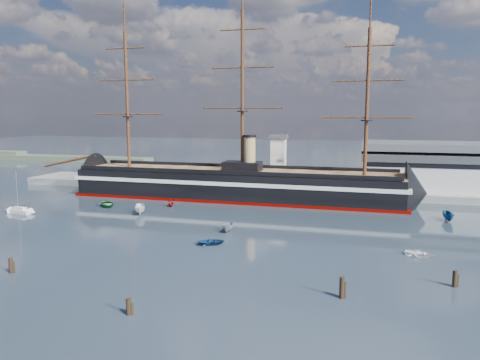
# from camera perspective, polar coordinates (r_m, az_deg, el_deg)

# --- Properties ---
(ground) EXTENTS (600.00, 600.00, 0.00)m
(ground) POSITION_cam_1_polar(r_m,az_deg,el_deg) (107.70, -0.29, -4.33)
(ground) COLOR #1A252D
(ground) RESTS_ON ground
(quay) EXTENTS (180.00, 18.00, 2.00)m
(quay) POSITION_cam_1_polar(r_m,az_deg,el_deg) (140.35, 7.69, -1.45)
(quay) COLOR slate
(quay) RESTS_ON ground
(warehouse) EXTENTS (63.00, 21.00, 11.60)m
(warehouse) POSITION_cam_1_polar(r_m,az_deg,el_deg) (144.91, 27.14, 1.21)
(warehouse) COLOR #B7BABC
(warehouse) RESTS_ON ground
(quay_tower) EXTENTS (5.00, 5.00, 15.00)m
(quay_tower) POSITION_cam_1_polar(r_m,az_deg,el_deg) (137.24, 4.70, 2.49)
(quay_tower) COLOR silver
(quay_tower) RESTS_ON ground
(shoreline) EXTENTS (120.00, 10.00, 4.00)m
(shoreline) POSITION_cam_1_polar(r_m,az_deg,el_deg) (259.18, -24.91, 2.61)
(shoreline) COLOR #3F4C38
(shoreline) RESTS_ON ground
(warship) EXTENTS (112.94, 16.95, 53.94)m
(warship) POSITION_cam_1_polar(r_m,az_deg,el_deg) (128.08, -1.33, -0.48)
(warship) COLOR black
(warship) RESTS_ON ground
(sailboat) EXTENTS (6.68, 3.07, 10.31)m
(sailboat) POSITION_cam_1_polar(r_m,az_deg,el_deg) (121.57, -25.26, -3.36)
(sailboat) COLOR silver
(sailboat) RESTS_ON ground
(motorboat_a) EXTENTS (7.31, 5.30, 2.76)m
(motorboat_a) POSITION_cam_1_polar(r_m,az_deg,el_deg) (111.50, -12.06, -4.08)
(motorboat_a) COLOR white
(motorboat_a) RESTS_ON ground
(motorboat_b) EXTENTS (2.38, 3.24, 1.41)m
(motorboat_b) POSITION_cam_1_polar(r_m,az_deg,el_deg) (84.66, -3.54, -7.86)
(motorboat_b) COLOR navy
(motorboat_b) RESTS_ON ground
(motorboat_c) EXTENTS (4.94, 1.95, 1.95)m
(motorboat_c) POSITION_cam_1_polar(r_m,az_deg,el_deg) (93.35, -1.46, -6.31)
(motorboat_c) COLOR gray
(motorboat_c) RESTS_ON ground
(motorboat_d) EXTENTS (5.96, 4.80, 2.02)m
(motorboat_d) POSITION_cam_1_polar(r_m,az_deg,el_deg) (119.19, -8.43, -3.19)
(motorboat_d) COLOR maroon
(motorboat_d) RESTS_ON ground
(motorboat_e) EXTENTS (1.80, 3.13, 1.37)m
(motorboat_e) POSITION_cam_1_polar(r_m,az_deg,el_deg) (83.38, 21.02, -8.66)
(motorboat_e) COLOR white
(motorboat_e) RESTS_ON ground
(motorboat_f) EXTENTS (6.37, 2.67, 2.50)m
(motorboat_f) POSITION_cam_1_polar(r_m,az_deg,el_deg) (111.73, 24.03, -4.60)
(motorboat_f) COLOR navy
(motorboat_f) RESTS_ON ground
(motorboat_g) EXTENTS (4.05, 3.79, 1.85)m
(motorboat_g) POSITION_cam_1_polar(r_m,az_deg,el_deg) (122.27, -15.89, -3.13)
(motorboat_g) COLOR #205A33
(motorboat_g) RESTS_ON ground
(piling_near_left) EXTENTS (0.64, 0.64, 3.01)m
(piling_near_left) POSITION_cam_1_polar(r_m,az_deg,el_deg) (77.97, -26.10, -10.13)
(piling_near_left) COLOR black
(piling_near_left) RESTS_ON ground
(piling_near_mid) EXTENTS (0.64, 0.64, 2.74)m
(piling_near_mid) POSITION_cam_1_polar(r_m,az_deg,el_deg) (58.35, -13.39, -15.70)
(piling_near_mid) COLOR black
(piling_near_mid) RESTS_ON ground
(piling_near_right) EXTENTS (0.64, 0.64, 3.54)m
(piling_near_right) POSITION_cam_1_polar(r_m,az_deg,el_deg) (62.74, 12.27, -13.91)
(piling_near_right) COLOR black
(piling_near_right) RESTS_ON ground
(piling_far_right) EXTENTS (0.64, 0.64, 3.01)m
(piling_far_right) POSITION_cam_1_polar(r_m,az_deg,el_deg) (71.25, 24.65, -11.76)
(piling_far_right) COLOR black
(piling_far_right) RESTS_ON ground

